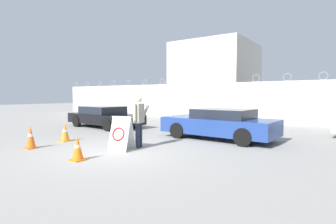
# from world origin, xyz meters

# --- Properties ---
(ground_plane) EXTENTS (90.00, 90.00, 0.00)m
(ground_plane) POSITION_xyz_m (0.00, 0.00, 0.00)
(ground_plane) COLOR gray
(perimeter_wall) EXTENTS (36.00, 0.30, 3.07)m
(perimeter_wall) POSITION_xyz_m (0.00, 11.15, 1.31)
(perimeter_wall) COLOR beige
(perimeter_wall) RESTS_ON ground_plane
(building_block) EXTENTS (6.19, 6.58, 6.27)m
(building_block) POSITION_xyz_m (-4.05, 15.99, 3.13)
(building_block) COLOR beige
(building_block) RESTS_ON ground_plane
(barricade_sign) EXTENTS (0.82, 0.87, 1.09)m
(barricade_sign) POSITION_xyz_m (-0.10, 0.17, 0.54)
(barricade_sign) COLOR white
(barricade_sign) RESTS_ON ground_plane
(security_guard) EXTENTS (0.37, 0.67, 1.75)m
(security_guard) POSITION_xyz_m (0.11, 0.79, 0.98)
(security_guard) COLOR #232838
(security_guard) RESTS_ON ground_plane
(traffic_cone_near) EXTENTS (0.37, 0.37, 0.67)m
(traffic_cone_near) POSITION_xyz_m (-0.11, -1.47, 0.33)
(traffic_cone_near) COLOR orange
(traffic_cone_near) RESTS_ON ground_plane
(traffic_cone_mid) EXTENTS (0.39, 0.39, 0.70)m
(traffic_cone_mid) POSITION_xyz_m (-3.04, 0.10, 0.35)
(traffic_cone_mid) COLOR orange
(traffic_cone_mid) RESTS_ON ground_plane
(traffic_cone_far) EXTENTS (0.35, 0.35, 0.77)m
(traffic_cone_far) POSITION_xyz_m (-2.77, -1.36, 0.38)
(traffic_cone_far) COLOR orange
(traffic_cone_far) RESTS_ON ground_plane
(parked_car_front_coupe) EXTENTS (4.61, 2.27, 1.15)m
(parked_car_front_coupe) POSITION_xyz_m (-5.17, 3.97, 0.59)
(parked_car_front_coupe) COLOR black
(parked_car_front_coupe) RESTS_ON ground_plane
(parked_car_rear_sedan) EXTENTS (4.61, 2.14, 1.22)m
(parked_car_rear_sedan) POSITION_xyz_m (1.63, 3.92, 0.62)
(parked_car_rear_sedan) COLOR black
(parked_car_rear_sedan) RESTS_ON ground_plane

